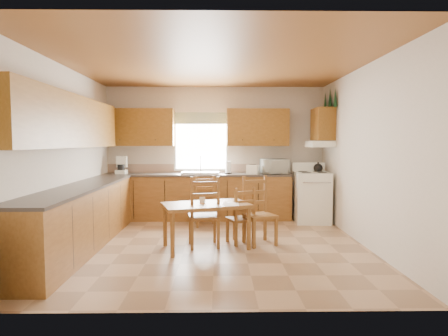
{
  "coord_description": "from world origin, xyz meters",
  "views": [
    {
      "loc": [
        0.06,
        -5.58,
        1.56
      ],
      "look_at": [
        0.15,
        0.3,
        1.15
      ],
      "focal_mm": 30.0,
      "sensor_mm": 36.0,
      "label": 1
    }
  ],
  "objects_px": {
    "chair_near_right": "(204,211)",
    "chair_far_left": "(206,201)",
    "microwave": "(274,166)",
    "chair_near_left": "(240,215)",
    "dining_table": "(206,226)",
    "stove": "(312,198)",
    "chair_far_right": "(260,211)"
  },
  "relations": [
    {
      "from": "chair_near_left",
      "to": "chair_near_right",
      "type": "distance_m",
      "value": 0.59
    },
    {
      "from": "microwave",
      "to": "chair_far_left",
      "type": "height_order",
      "value": "microwave"
    },
    {
      "from": "stove",
      "to": "microwave",
      "type": "height_order",
      "value": "microwave"
    },
    {
      "from": "microwave",
      "to": "chair_near_left",
      "type": "height_order",
      "value": "microwave"
    },
    {
      "from": "chair_near_left",
      "to": "chair_far_left",
      "type": "bearing_deg",
      "value": -88.88
    },
    {
      "from": "chair_near_right",
      "to": "microwave",
      "type": "bearing_deg",
      "value": -132.96
    },
    {
      "from": "chair_near_left",
      "to": "chair_far_left",
      "type": "height_order",
      "value": "chair_far_left"
    },
    {
      "from": "stove",
      "to": "chair_far_right",
      "type": "bearing_deg",
      "value": -123.38
    },
    {
      "from": "stove",
      "to": "dining_table",
      "type": "xyz_separation_m",
      "value": [
        -2.0,
        -1.75,
        -0.15
      ]
    },
    {
      "from": "dining_table",
      "to": "chair_far_right",
      "type": "bearing_deg",
      "value": -5.04
    },
    {
      "from": "stove",
      "to": "chair_near_left",
      "type": "bearing_deg",
      "value": -131.08
    },
    {
      "from": "chair_far_left",
      "to": "stove",
      "type": "bearing_deg",
      "value": 1.57
    },
    {
      "from": "dining_table",
      "to": "chair_near_left",
      "type": "xyz_separation_m",
      "value": [
        0.52,
        0.27,
        0.1
      ]
    },
    {
      "from": "dining_table",
      "to": "chair_near_left",
      "type": "distance_m",
      "value": 0.59
    },
    {
      "from": "microwave",
      "to": "chair_near_right",
      "type": "distance_m",
      "value": 2.49
    },
    {
      "from": "chair_far_left",
      "to": "chair_far_right",
      "type": "height_order",
      "value": "chair_far_right"
    },
    {
      "from": "microwave",
      "to": "chair_far_right",
      "type": "distance_m",
      "value": 2.06
    },
    {
      "from": "chair_near_left",
      "to": "chair_near_right",
      "type": "relative_size",
      "value": 0.82
    },
    {
      "from": "chair_near_left",
      "to": "microwave",
      "type": "bearing_deg",
      "value": -138.04
    },
    {
      "from": "chair_near_right",
      "to": "chair_far_left",
      "type": "relative_size",
      "value": 1.16
    },
    {
      "from": "chair_near_right",
      "to": "chair_far_right",
      "type": "height_order",
      "value": "chair_near_right"
    },
    {
      "from": "dining_table",
      "to": "chair_near_left",
      "type": "height_order",
      "value": "chair_near_left"
    },
    {
      "from": "dining_table",
      "to": "chair_far_left",
      "type": "relative_size",
      "value": 1.35
    },
    {
      "from": "dining_table",
      "to": "chair_far_left",
      "type": "bearing_deg",
      "value": 74.41
    },
    {
      "from": "stove",
      "to": "chair_far_left",
      "type": "height_order",
      "value": "stove"
    },
    {
      "from": "chair_near_right",
      "to": "chair_far_right",
      "type": "distance_m",
      "value": 0.85
    },
    {
      "from": "dining_table",
      "to": "microwave",
      "type": "bearing_deg",
      "value": 40.15
    },
    {
      "from": "microwave",
      "to": "chair_near_left",
      "type": "relative_size",
      "value": 0.57
    },
    {
      "from": "dining_table",
      "to": "chair_near_right",
      "type": "bearing_deg",
      "value": 95.71
    },
    {
      "from": "stove",
      "to": "chair_near_right",
      "type": "height_order",
      "value": "chair_near_right"
    },
    {
      "from": "chair_far_left",
      "to": "dining_table",
      "type": "bearing_deg",
      "value": -94.16
    },
    {
      "from": "dining_table",
      "to": "chair_near_right",
      "type": "distance_m",
      "value": 0.22
    }
  ]
}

